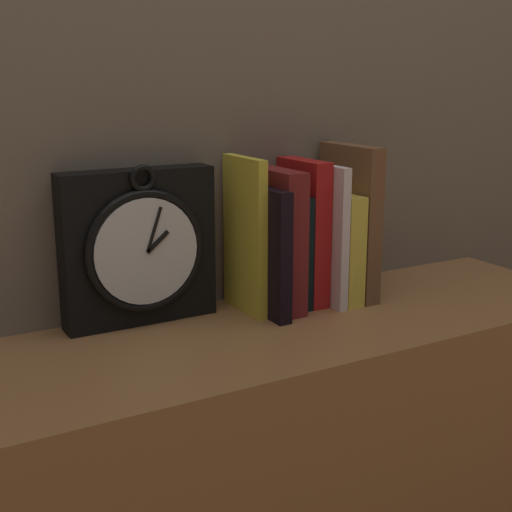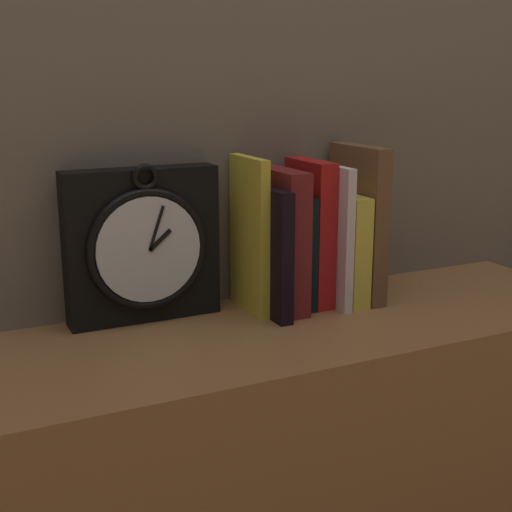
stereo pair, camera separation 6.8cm
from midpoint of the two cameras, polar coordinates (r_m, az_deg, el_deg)
The scene contains 9 objects.
clock at distance 1.05m, azimuth -11.10°, elevation 0.66°, with size 0.23×0.06×0.24m.
book_slot0_yellow at distance 1.09m, azimuth -2.69°, elevation 1.64°, with size 0.02×0.11×0.24m.
book_slot1_black at distance 1.08m, azimuth -1.39°, elevation 0.46°, with size 0.02×0.15×0.20m.
book_slot2_maroon at distance 1.10m, azimuth -0.20°, elevation 1.31°, with size 0.04×0.13×0.22m.
book_slot3_black at distance 1.13m, azimuth 0.92°, elevation 0.55°, with size 0.02×0.11×0.18m.
book_slot4_red at distance 1.14m, azimuth 2.07°, elevation 1.96°, with size 0.03×0.11×0.23m.
book_slot5_white at distance 1.14m, azimuth 3.43°, elevation 1.82°, with size 0.01×0.14×0.22m.
book_slot6_yellow at distance 1.16m, azimuth 4.47°, elevation 0.82°, with size 0.03×0.14×0.18m.
book_slot7_brown at distance 1.17m, azimuth 5.83°, elevation 2.76°, with size 0.03×0.14×0.25m.
Camera 1 is at (-0.48, -0.83, 1.17)m, focal length 50.00 mm.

